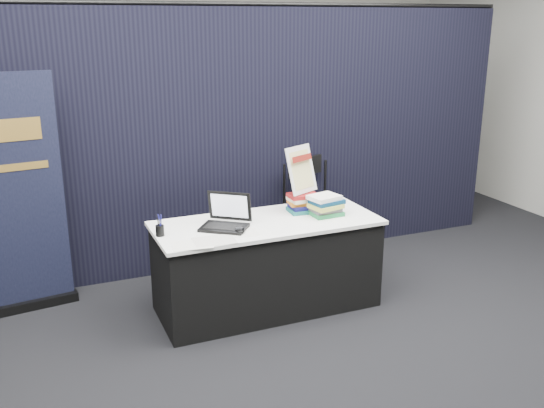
{
  "coord_description": "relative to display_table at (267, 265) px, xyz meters",
  "views": [
    {
      "loc": [
        -1.74,
        -3.68,
        2.3
      ],
      "look_at": [
        0.05,
        0.55,
        0.89
      ],
      "focal_mm": 40.0,
      "sensor_mm": 36.0,
      "label": 1
    }
  ],
  "objects": [
    {
      "name": "pullup_banner",
      "position": [
        -1.84,
        0.73,
        0.48
      ],
      "size": [
        0.82,
        0.2,
        1.92
      ],
      "rotation": [
        0.0,
        0.0,
        0.12
      ],
      "color": "black",
      "rests_on": "floor"
    },
    {
      "name": "book_stack_tall",
      "position": [
        0.37,
        0.12,
        0.45
      ],
      "size": [
        0.24,
        0.19,
        0.16
      ],
      "rotation": [
        0.0,
        0.0,
        -0.04
      ],
      "color": "#185B5B",
      "rests_on": "display_table"
    },
    {
      "name": "mouse",
      "position": [
        -0.29,
        -0.17,
        0.39
      ],
      "size": [
        0.11,
        0.14,
        0.04
      ],
      "primitive_type": "ellipsoid",
      "rotation": [
        0.0,
        0.0,
        -0.23
      ],
      "color": "black",
      "rests_on": "display_table"
    },
    {
      "name": "book_stack_short",
      "position": [
        0.5,
        -0.05,
        0.46
      ],
      "size": [
        0.26,
        0.21,
        0.17
      ],
      "rotation": [
        0.0,
        0.0,
        0.12
      ],
      "color": "#1E733F",
      "rests_on": "display_table"
    },
    {
      "name": "drape_partition",
      "position": [
        0.0,
        1.05,
        0.82
      ],
      "size": [
        6.0,
        0.08,
        2.4
      ],
      "primitive_type": "cube",
      "color": "black",
      "rests_on": "floor"
    },
    {
      "name": "pen_cup",
      "position": [
        -0.86,
        -0.0,
        0.41
      ],
      "size": [
        0.08,
        0.08,
        0.08
      ],
      "primitive_type": "cylinder",
      "rotation": [
        0.0,
        0.0,
        -0.29
      ],
      "color": "black",
      "rests_on": "display_table"
    },
    {
      "name": "display_table",
      "position": [
        0.0,
        0.0,
        0.0
      ],
      "size": [
        1.8,
        0.75,
        0.75
      ],
      "color": "black",
      "rests_on": "floor"
    },
    {
      "name": "brochure_right",
      "position": [
        -0.29,
        -0.19,
        0.38
      ],
      "size": [
        0.28,
        0.21,
        0.0
      ],
      "primitive_type": "cube",
      "rotation": [
        0.0,
        0.0,
        -0.12
      ],
      "color": "white",
      "rests_on": "display_table"
    },
    {
      "name": "brochure_left",
      "position": [
        -0.7,
        -0.28,
        0.38
      ],
      "size": [
        0.31,
        0.23,
        0.0
      ],
      "primitive_type": "cube",
      "rotation": [
        0.0,
        0.0,
        -0.12
      ],
      "color": "white",
      "rests_on": "display_table"
    },
    {
      "name": "floor",
      "position": [
        0.0,
        -0.55,
        -0.38
      ],
      "size": [
        8.0,
        8.0,
        0.0
      ],
      "primitive_type": "plane",
      "color": "black",
      "rests_on": "ground"
    },
    {
      "name": "laptop",
      "position": [
        -0.37,
        0.0,
        0.44
      ],
      "size": [
        0.42,
        0.45,
        0.26
      ],
      "rotation": [
        0.0,
        0.0,
        -0.65
      ],
      "color": "black",
      "rests_on": "display_table"
    },
    {
      "name": "stacking_chair",
      "position": [
        0.76,
        0.68,
        0.19
      ],
      "size": [
        0.6,
        0.62,
        1.02
      ],
      "rotation": [
        0.0,
        0.0,
        0.38
      ],
      "color": "black",
      "rests_on": "floor"
    },
    {
      "name": "brochure_mid",
      "position": [
        -0.52,
        -0.26,
        0.38
      ],
      "size": [
        0.32,
        0.24,
        0.0
      ],
      "primitive_type": "cube",
      "rotation": [
        0.0,
        0.0,
        -0.08
      ],
      "color": "silver",
      "rests_on": "display_table"
    },
    {
      "name": "wall_back",
      "position": [
        0.0,
        3.45,
        1.37
      ],
      "size": [
        8.0,
        0.02,
        3.5
      ],
      "primitive_type": "cube",
      "color": "#A3A29A",
      "rests_on": "floor"
    },
    {
      "name": "info_sign",
      "position": [
        0.37,
        0.15,
        0.72
      ],
      "size": [
        0.32,
        0.23,
        0.4
      ],
      "rotation": [
        0.0,
        0.0,
        0.43
      ],
      "color": "black",
      "rests_on": "book_stack_tall"
    }
  ]
}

